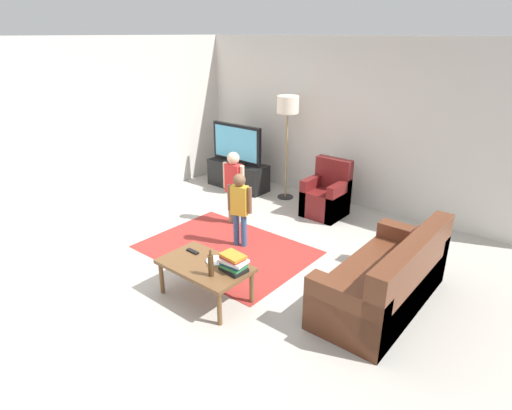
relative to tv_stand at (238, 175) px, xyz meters
The scene contains 16 objects.
ground 2.96m from the tv_stand, 51.29° to the right, with size 7.80×7.80×0.00m, color #B2ADA3.
wall_back 2.26m from the tv_stand, 20.86° to the left, with size 6.00×0.12×2.70m, color silver.
wall_left 2.80m from the tv_stand, 116.75° to the right, with size 0.12×6.00×2.70m, color silver.
area_rug 2.51m from the tv_stand, 51.89° to the right, with size 2.20×1.60×0.01m, color #9E2D28.
tv_stand is the anchor object (origin of this frame).
tv 0.60m from the tv_stand, 90.00° to the right, with size 1.10×0.28×0.71m.
couch 4.16m from the tv_stand, 25.65° to the right, with size 0.80×1.80×0.86m.
armchair 1.95m from the tv_stand, ahead, with size 0.60×0.60×0.90m.
floor_lamp 1.64m from the tv_stand, ahead, with size 0.36×0.36×1.78m.
child_near_tv 1.68m from the tv_stand, 50.20° to the right, with size 0.38×0.18×1.13m.
child_center 2.40m from the tv_stand, 47.54° to the right, with size 0.33×0.19×1.04m.
coffee_table 3.62m from the tv_stand, 53.85° to the right, with size 1.00×0.60×0.42m.
book_stack 3.75m from the tv_stand, 48.90° to the right, with size 0.29×0.22×0.19m.
bottle 3.86m from the tv_stand, 52.26° to the right, with size 0.06×0.06×0.29m.
tv_remote 3.37m from the tv_stand, 56.97° to the right, with size 0.17×0.05×0.02m, color black.
plate 3.56m from the tv_stand, 52.05° to the right, with size 0.22×0.22×0.02m.
Camera 1 is at (3.27, -3.37, 2.74)m, focal length 29.88 mm.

